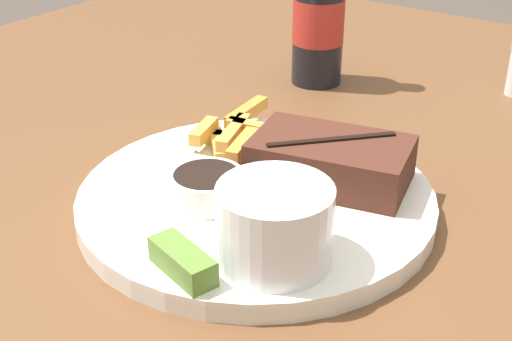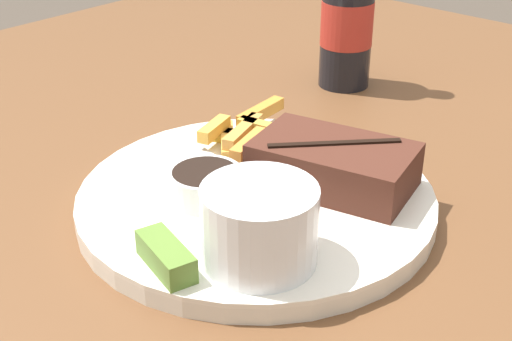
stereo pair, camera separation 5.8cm
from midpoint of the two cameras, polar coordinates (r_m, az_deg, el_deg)
dining_table at (r=0.66m, az=2.54°, el=-8.35°), size 1.27×1.35×0.76m
dinner_plate at (r=0.61m, az=2.70°, el=-2.46°), size 0.31×0.31×0.02m
steak_portion at (r=0.62m, az=8.89°, el=0.42°), size 0.15×0.11×0.04m
fries_pile at (r=0.68m, az=2.05°, el=2.83°), size 0.12×0.13×0.02m
coleslaw_cup at (r=0.51m, az=3.55°, el=-4.16°), size 0.08×0.08×0.06m
dipping_sauce_cup at (r=0.59m, az=-1.29°, el=-1.10°), size 0.06×0.06×0.03m
pickle_spear at (r=0.51m, az=-4.00°, el=-6.95°), size 0.06×0.04×0.02m
fork_utensil at (r=0.67m, az=-1.63°, el=1.21°), size 0.13×0.04×0.00m
knife_utensil at (r=0.63m, az=5.34°, el=-0.33°), size 0.06×0.16×0.01m
beer_bottle at (r=0.87m, az=9.24°, el=11.77°), size 0.06×0.06×0.23m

